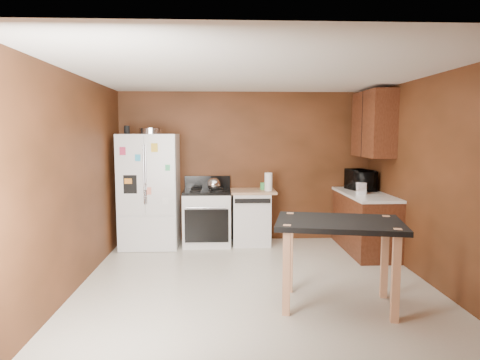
{
  "coord_description": "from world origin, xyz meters",
  "views": [
    {
      "loc": [
        -0.41,
        -4.95,
        1.81
      ],
      "look_at": [
        -0.15,
        0.85,
        1.18
      ],
      "focal_mm": 32.0,
      "sensor_mm": 36.0,
      "label": 1
    }
  ],
  "objects": [
    {
      "name": "toaster",
      "position": [
        1.74,
        1.41,
        0.99
      ],
      "size": [
        0.24,
        0.29,
        0.18
      ],
      "primitive_type": "cube",
      "rotation": [
        0.0,
        0.0,
        -0.43
      ],
      "color": "silver",
      "rests_on": "right_cabinets"
    },
    {
      "name": "pen_cup",
      "position": [
        -1.86,
        1.76,
        1.86
      ],
      "size": [
        0.09,
        0.09,
        0.13
      ],
      "primitive_type": "cylinder",
      "color": "black",
      "rests_on": "refrigerator"
    },
    {
      "name": "kettle",
      "position": [
        -0.53,
        1.81,
        1.0
      ],
      "size": [
        0.21,
        0.21,
        0.21
      ],
      "primitive_type": "sphere",
      "color": "silver",
      "rests_on": "gas_range"
    },
    {
      "name": "microwave",
      "position": [
        1.84,
        1.81,
        1.05
      ],
      "size": [
        0.48,
        0.61,
        0.3
      ],
      "primitive_type": "imported",
      "rotation": [
        0.0,
        0.0,
        1.8
      ],
      "color": "black",
      "rests_on": "right_cabinets"
    },
    {
      "name": "wall_back",
      "position": [
        0.0,
        2.25,
        1.25
      ],
      "size": [
        4.2,
        0.0,
        4.2
      ],
      "primitive_type": "plane",
      "rotation": [
        1.57,
        0.0,
        0.0
      ],
      "color": "brown",
      "rests_on": "ground"
    },
    {
      "name": "island",
      "position": [
        0.81,
        -0.65,
        0.78
      ],
      "size": [
        1.43,
        1.1,
        0.92
      ],
      "color": "black",
      "rests_on": "ground"
    },
    {
      "name": "wall_left",
      "position": [
        -2.1,
        0.0,
        1.25
      ],
      "size": [
        0.0,
        4.5,
        4.5
      ],
      "primitive_type": "plane",
      "rotation": [
        1.57,
        0.0,
        1.57
      ],
      "color": "brown",
      "rests_on": "ground"
    },
    {
      "name": "wall_front",
      "position": [
        0.0,
        -2.25,
        1.25
      ],
      "size": [
        4.2,
        0.0,
        4.2
      ],
      "primitive_type": "plane",
      "rotation": [
        -1.57,
        0.0,
        0.0
      ],
      "color": "brown",
      "rests_on": "ground"
    },
    {
      "name": "paper_towel",
      "position": [
        0.35,
        1.85,
        1.04
      ],
      "size": [
        0.15,
        0.15,
        0.29
      ],
      "primitive_type": "cylinder",
      "rotation": [
        0.0,
        0.0,
        -0.2
      ],
      "color": "white",
      "rests_on": "dishwasher"
    },
    {
      "name": "refrigerator",
      "position": [
        -1.55,
        1.86,
        0.9
      ],
      "size": [
        0.9,
        0.8,
        1.8
      ],
      "color": "white",
      "rests_on": "ground"
    },
    {
      "name": "wall_right",
      "position": [
        2.1,
        0.0,
        1.25
      ],
      "size": [
        0.0,
        4.5,
        4.5
      ],
      "primitive_type": "plane",
      "rotation": [
        1.57,
        0.0,
        -1.57
      ],
      "color": "brown",
      "rests_on": "ground"
    },
    {
      "name": "roasting_pan",
      "position": [
        -1.52,
        1.9,
        1.85
      ],
      "size": [
        0.37,
        0.37,
        0.09
      ],
      "primitive_type": "cylinder",
      "color": "silver",
      "rests_on": "refrigerator"
    },
    {
      "name": "ceiling",
      "position": [
        0.0,
        0.0,
        2.5
      ],
      "size": [
        4.5,
        4.5,
        0.0
      ],
      "primitive_type": "plane",
      "rotation": [
        3.14,
        0.0,
        0.0
      ],
      "color": "white",
      "rests_on": "ground"
    },
    {
      "name": "floor",
      "position": [
        0.0,
        0.0,
        0.0
      ],
      "size": [
        4.5,
        4.5,
        0.0
      ],
      "primitive_type": "plane",
      "color": "beige",
      "rests_on": "ground"
    },
    {
      "name": "gas_range",
      "position": [
        -0.64,
        1.92,
        0.46
      ],
      "size": [
        0.76,
        0.68,
        1.1
      ],
      "color": "white",
      "rests_on": "ground"
    },
    {
      "name": "right_cabinets",
      "position": [
        1.84,
        1.48,
        0.91
      ],
      "size": [
        0.63,
        1.58,
        2.45
      ],
      "color": "brown",
      "rests_on": "ground"
    },
    {
      "name": "green_canister",
      "position": [
        0.28,
        2.02,
        0.95
      ],
      "size": [
        0.12,
        0.12,
        0.11
      ],
      "primitive_type": "cylinder",
      "rotation": [
        0.0,
        0.0,
        0.18
      ],
      "color": "#47B95B",
      "rests_on": "dishwasher"
    },
    {
      "name": "dishwasher",
      "position": [
        0.08,
        1.95,
        0.45
      ],
      "size": [
        0.78,
        0.63,
        0.89
      ],
      "color": "white",
      "rests_on": "ground"
    }
  ]
}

